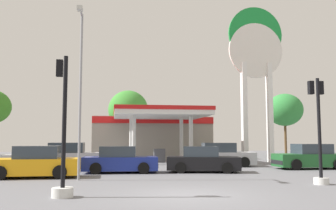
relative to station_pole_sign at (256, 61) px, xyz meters
name	(u,v)px	position (x,y,z in m)	size (l,w,h in m)	color
ground_plane	(188,195)	(-9.27, -16.48, -8.40)	(90.00, 90.00, 0.00)	slate
gas_station	(151,136)	(-8.03, 7.36, -6.19)	(11.29, 14.16, 4.34)	gray
station_pole_sign	(256,61)	(0.00, 0.00, 0.00)	(4.66, 0.56, 13.04)	white
car_0	(221,156)	(-4.40, -4.06, -7.66)	(4.71, 2.41, 1.63)	black
car_1	(310,157)	(0.63, -6.92, -7.69)	(4.46, 2.12, 1.58)	black
car_3	(203,160)	(-6.69, -8.22, -7.74)	(4.37, 2.55, 1.47)	black
car_4	(120,161)	(-11.38, -7.88, -7.73)	(4.24, 2.09, 1.48)	black
car_5	(35,163)	(-15.58, -9.91, -7.70)	(4.35, 2.02, 1.55)	black
car_6	(69,156)	(-14.66, -3.62, -7.65)	(4.63, 2.16, 1.65)	black
traffic_signal_0	(319,139)	(-3.22, -14.45, -6.50)	(0.65, 0.67, 4.46)	silver
traffic_signal_1	(63,154)	(-13.43, -16.37, -7.00)	(0.69, 0.70, 4.64)	silver
tree_1	(128,110)	(-10.10, 12.69, -3.24)	(4.48, 4.48, 7.38)	brown
tree_2	(285,110)	(7.71, 10.63, -3.18)	(4.11, 4.11, 7.08)	brown
corner_streetlamp	(80,80)	(-13.34, -11.54, -3.76)	(0.24, 1.48, 7.83)	gray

